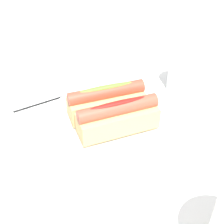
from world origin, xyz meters
TOP-DOWN VIEW (x-y plane):
  - ground_plane at (0.00, 0.00)m, footprint 2.40×2.40m
  - serving_bowl at (0.01, 0.02)m, footprint 0.27×0.27m
  - hotdog_front at (0.01, -0.01)m, footprint 0.16×0.09m
  - hotdog_back at (0.02, 0.04)m, footprint 0.16×0.09m
  - water_glass at (-0.22, -0.02)m, footprint 0.07×0.07m
  - chopstick_near at (0.03, -0.16)m, footprint 0.22×0.03m

SIDE VIEW (x-z plane):
  - ground_plane at x=0.00m, z-range 0.00..0.00m
  - chopstick_near at x=0.03m, z-range 0.00..0.01m
  - serving_bowl at x=0.01m, z-range 0.00..0.04m
  - water_glass at x=-0.22m, z-range -0.01..0.08m
  - hotdog_front at x=0.01m, z-range 0.03..0.10m
  - hotdog_back at x=0.02m, z-range 0.03..0.10m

